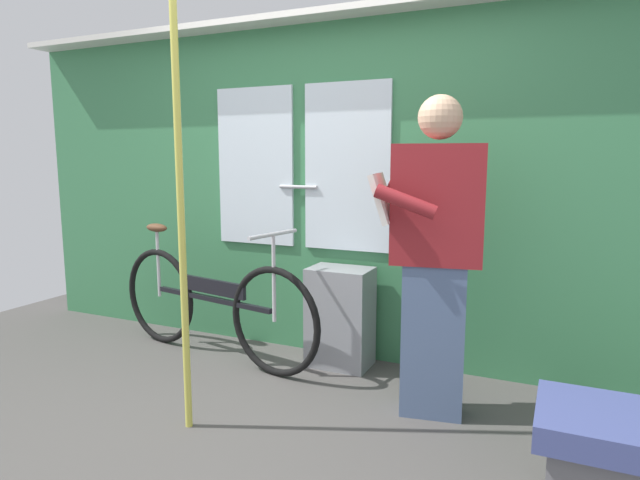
% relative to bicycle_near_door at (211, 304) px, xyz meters
% --- Properties ---
extents(ground_plane, '(6.09, 4.32, 0.04)m').
position_rel_bicycle_near_door_xyz_m(ground_plane, '(0.68, -0.91, -0.39)').
color(ground_plane, '#474442').
extents(train_door_wall, '(5.09, 0.28, 2.27)m').
position_rel_bicycle_near_door_xyz_m(train_door_wall, '(0.67, 0.44, 0.81)').
color(train_door_wall, '#387A4C').
rests_on(train_door_wall, ground_plane).
extents(bicycle_near_door, '(1.77, 0.50, 0.91)m').
position_rel_bicycle_near_door_xyz_m(bicycle_near_door, '(0.00, 0.00, 0.00)').
color(bicycle_near_door, black).
rests_on(bicycle_near_door, ground_plane).
extents(passenger_reading_newspaper, '(0.60, 0.53, 1.67)m').
position_rel_bicycle_near_door_xyz_m(passenger_reading_newspaper, '(1.55, -0.21, 0.51)').
color(passenger_reading_newspaper, slate).
rests_on(passenger_reading_newspaper, ground_plane).
extents(trash_bin_by_wall, '(0.40, 0.28, 0.65)m').
position_rel_bicycle_near_door_xyz_m(trash_bin_by_wall, '(0.85, 0.23, -0.05)').
color(trash_bin_by_wall, gray).
rests_on(trash_bin_by_wall, ground_plane).
extents(handrail_pole, '(0.04, 0.04, 2.23)m').
position_rel_bicycle_near_door_xyz_m(handrail_pole, '(0.47, -0.86, 0.74)').
color(handrail_pole, '#C6C14C').
rests_on(handrail_pole, ground_plane).
extents(bench_seat_corner, '(0.70, 0.44, 0.45)m').
position_rel_bicycle_near_door_xyz_m(bench_seat_corner, '(2.45, -0.85, -0.13)').
color(bench_seat_corner, '#3D477F').
rests_on(bench_seat_corner, ground_plane).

